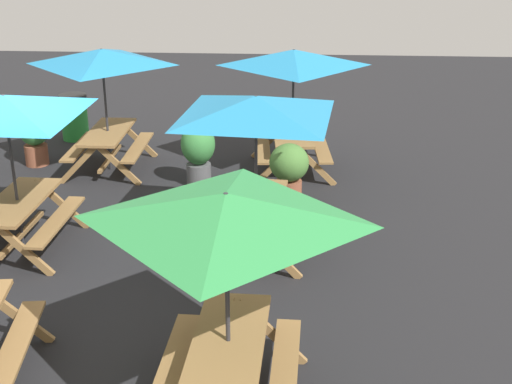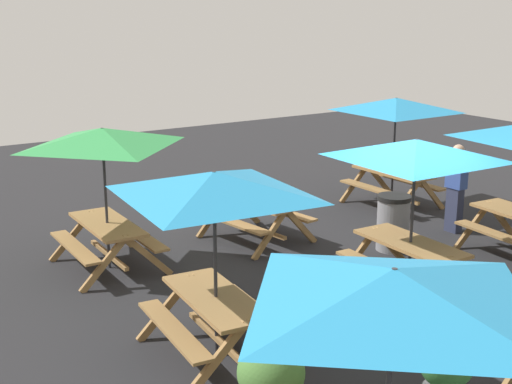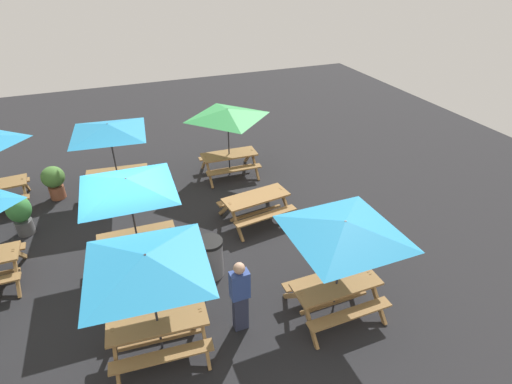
{
  "view_description": "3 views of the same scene",
  "coord_description": "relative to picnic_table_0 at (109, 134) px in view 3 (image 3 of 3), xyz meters",
  "views": [
    {
      "loc": [
        9.3,
        3.69,
        4.65
      ],
      "look_at": [
        -0.06,
        3.1,
        0.9
      ],
      "focal_mm": 50.0,
      "sensor_mm": 36.0,
      "label": 1
    },
    {
      "loc": [
        -6.95,
        7.06,
        4.14
      ],
      "look_at": [
        3.34,
        0.28,
        0.9
      ],
      "focal_mm": 50.0,
      "sensor_mm": 36.0,
      "label": 2
    },
    {
      "loc": [
        0.03,
        -8.28,
        6.5
      ],
      "look_at": [
        3.34,
        0.28,
        0.9
      ],
      "focal_mm": 28.0,
      "sensor_mm": 36.0,
      "label": 3
    }
  ],
  "objects": [
    {
      "name": "potted_plant_1",
      "position": [
        -2.54,
        -1.19,
        -1.34
      ],
      "size": [
        0.61,
        0.61,
        1.15
      ],
      "color": "#59595B",
      "rests_on": "ground"
    },
    {
      "name": "person_standing",
      "position": [
        1.77,
        -6.19,
        -1.1
      ],
      "size": [
        0.36,
        0.23,
        1.67
      ],
      "rotation": [
        0.0,
        0.0,
        3.16
      ],
      "color": "#2D334C",
      "rests_on": "ground"
    },
    {
      "name": "picnic_table_8",
      "position": [
        0.21,
        -6.11,
        0.0
      ],
      "size": [
        2.82,
        2.82,
        2.34
      ],
      "rotation": [
        0.0,
        0.0,
        -0.08
      ],
      "color": "olive",
      "rests_on": "ground"
    },
    {
      "name": "trash_bin_gray",
      "position": [
        1.65,
        -4.51,
        -1.49
      ],
      "size": [
        0.59,
        0.59,
        0.98
      ],
      "color": "gray",
      "rests_on": "ground"
    },
    {
      "name": "potted_plant_0",
      "position": [
        -1.8,
        0.44,
        -1.38
      ],
      "size": [
        0.66,
        0.66,
        1.04
      ],
      "color": "#935138",
      "rests_on": "ground"
    },
    {
      "name": "picnic_table_0",
      "position": [
        0.0,
        0.0,
        0.0
      ],
      "size": [
        2.81,
        2.81,
        2.34
      ],
      "rotation": [
        0.0,
        0.0,
        -0.1
      ],
      "color": "olive",
      "rests_on": "ground"
    },
    {
      "name": "picnic_table_2",
      "position": [
        3.54,
        -0.05,
        0.0
      ],
      "size": [
        2.06,
        2.06,
        2.34
      ],
      "rotation": [
        0.0,
        0.0,
        -0.03
      ],
      "color": "olive",
      "rests_on": "ground"
    },
    {
      "name": "ground_plane",
      "position": [
        0.06,
        -3.1,
        -1.99
      ],
      "size": [
        30.07,
        30.07,
        0.0
      ],
      "primitive_type": "plane",
      "color": "#232326",
      "rests_on": "ground"
    },
    {
      "name": "picnic_table_3",
      "position": [
        3.73,
        -6.48,
        0.0
      ],
      "size": [
        2.83,
        2.83,
        2.34
      ],
      "rotation": [
        0.0,
        0.0,
        0.01
      ],
      "color": "olive",
      "rests_on": "ground"
    },
    {
      "name": "picnic_table_5",
      "position": [
        0.17,
        -3.42,
        0.0
      ],
      "size": [
        2.83,
        2.83,
        2.34
      ],
      "rotation": [
        0.0,
        0.0,
        -0.03
      ],
      "color": "olive",
      "rests_on": "ground"
    },
    {
      "name": "picnic_table_1",
      "position": [
        3.41,
        -2.82,
        -1.43
      ],
      "size": [
        1.96,
        1.73,
        0.81
      ],
      "rotation": [
        0.0,
        0.0,
        0.13
      ],
      "color": "olive",
      "rests_on": "ground"
    }
  ]
}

